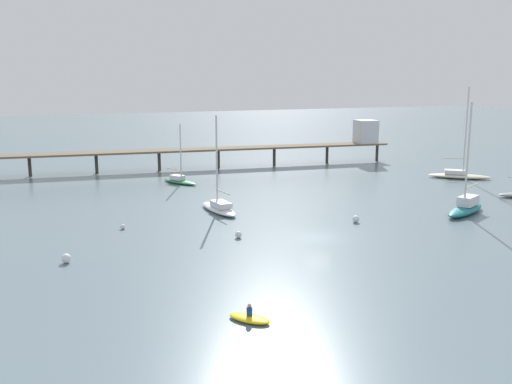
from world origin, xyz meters
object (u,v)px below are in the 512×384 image
(sailboat_cream, at_px, (459,174))
(sailboat_teal, at_px, (466,206))
(pier, at_px, (257,143))
(mooring_buoy_mid, at_px, (66,258))
(mooring_buoy_near, at_px, (238,235))
(sailboat_white, at_px, (219,206))
(dinghy_yellow, at_px, (249,318))
(mooring_buoy_inner, at_px, (123,227))
(mooring_buoy_outer, at_px, (356,219))
(sailboat_green, at_px, (179,180))

(sailboat_cream, height_order, sailboat_teal, sailboat_cream)
(pier, bearing_deg, mooring_buoy_mid, -129.39)
(pier, bearing_deg, mooring_buoy_near, -114.86)
(sailboat_white, bearing_deg, mooring_buoy_mid, -144.93)
(sailboat_cream, height_order, sailboat_white, sailboat_cream)
(dinghy_yellow, xyz_separation_m, mooring_buoy_inner, (-3.53, 24.94, 0.04))
(pier, xyz_separation_m, mooring_buoy_mid, (-34.02, -41.44, -3.52))
(sailboat_cream, height_order, mooring_buoy_outer, sailboat_cream)
(mooring_buoy_mid, bearing_deg, sailboat_green, 60.20)
(mooring_buoy_mid, height_order, mooring_buoy_inner, mooring_buoy_mid)
(mooring_buoy_mid, xyz_separation_m, mooring_buoy_inner, (6.03, 8.87, -0.14))
(mooring_buoy_near, height_order, mooring_buoy_inner, mooring_buoy_near)
(mooring_buoy_mid, height_order, mooring_buoy_outer, mooring_buoy_mid)
(sailboat_white, xyz_separation_m, sailboat_teal, (24.96, -11.20, 0.19))
(pier, bearing_deg, mooring_buoy_outer, -97.51)
(pier, relative_size, sailboat_teal, 5.75)
(sailboat_green, relative_size, mooring_buoy_near, 12.89)
(sailboat_teal, distance_m, mooring_buoy_outer, 13.45)
(mooring_buoy_mid, height_order, mooring_buoy_near, mooring_buoy_mid)
(mooring_buoy_outer, bearing_deg, pier, 82.49)
(pier, bearing_deg, dinghy_yellow, -113.04)
(mooring_buoy_mid, distance_m, mooring_buoy_near, 15.58)
(dinghy_yellow, xyz_separation_m, mooring_buoy_near, (5.94, 17.54, 0.12))
(sailboat_white, distance_m, dinghy_yellow, 29.22)
(mooring_buoy_mid, bearing_deg, mooring_buoy_outer, 4.41)
(pier, height_order, sailboat_green, sailboat_green)
(sailboat_white, relative_size, mooring_buoy_mid, 13.83)
(sailboat_white, bearing_deg, mooring_buoy_near, -99.35)
(sailboat_white, height_order, mooring_buoy_outer, sailboat_white)
(sailboat_cream, xyz_separation_m, mooring_buoy_mid, (-57.42, -18.87, -0.30))
(sailboat_white, relative_size, dinghy_yellow, 3.63)
(pier, xyz_separation_m, sailboat_green, (-16.29, -10.47, -3.35))
(sailboat_teal, xyz_separation_m, mooring_buoy_mid, (-42.23, -0.91, -0.44))
(sailboat_white, xyz_separation_m, mooring_buoy_inner, (-11.23, -3.25, -0.39))
(sailboat_green, xyz_separation_m, mooring_buoy_outer, (11.12, -28.74, -0.18))
(dinghy_yellow, height_order, mooring_buoy_mid, dinghy_yellow)
(sailboat_teal, relative_size, mooring_buoy_mid, 15.76)
(sailboat_white, height_order, mooring_buoy_inner, sailboat_white)
(sailboat_green, bearing_deg, sailboat_white, -91.42)
(dinghy_yellow, bearing_deg, sailboat_white, 74.72)
(sailboat_cream, relative_size, mooring_buoy_inner, 26.65)
(dinghy_yellow, bearing_deg, sailboat_cream, 36.13)
(pier, bearing_deg, mooring_buoy_inner, -130.68)
(dinghy_yellow, relative_size, mooring_buoy_inner, 5.86)
(sailboat_cream, relative_size, mooring_buoy_outer, 18.26)
(mooring_buoy_inner, bearing_deg, sailboat_teal, -12.40)
(sailboat_cream, bearing_deg, mooring_buoy_inner, -168.99)
(pier, relative_size, sailboat_white, 6.56)
(mooring_buoy_inner, relative_size, mooring_buoy_outer, 0.68)
(sailboat_cream, distance_m, mooring_buoy_mid, 60.44)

